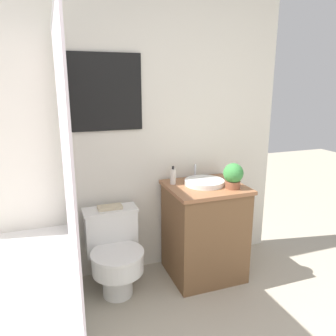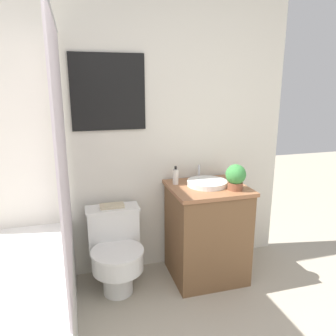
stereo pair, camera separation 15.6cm
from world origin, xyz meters
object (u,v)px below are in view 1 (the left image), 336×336
toilet (115,251)px  book_on_tank (110,207)px  soap_bottle (173,176)px  potted_plant (233,175)px  sink (204,182)px

toilet → book_on_tank: size_ratio=3.38×
soap_bottle → potted_plant: potted_plant is taller
soap_bottle → book_on_tank: size_ratio=0.79×
toilet → potted_plant: bearing=-10.1°
toilet → book_on_tank: 0.35m
potted_plant → book_on_tank: (-0.93, 0.30, -0.26)m
sink → soap_bottle: 0.26m
sink → toilet: bearing=179.9°
toilet → sink: bearing=-0.1°
sink → soap_bottle: soap_bottle is taller
sink → book_on_tank: (-0.76, 0.13, -0.17)m
toilet → soap_bottle: soap_bottle is taller
soap_bottle → book_on_tank: bearing=176.8°
soap_bottle → book_on_tank: 0.57m
sink → soap_bottle: bearing=156.4°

